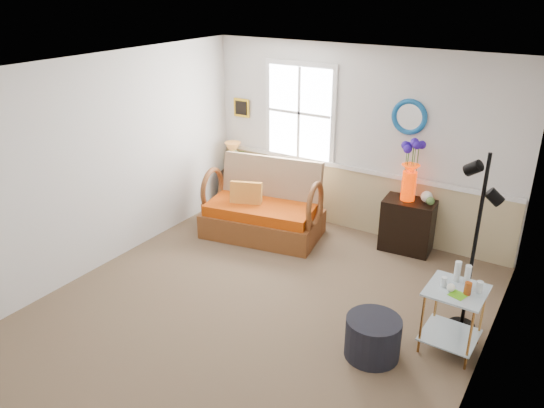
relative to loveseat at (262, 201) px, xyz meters
The scene contains 19 objects.
floor 1.95m from the loveseat, 58.54° to the right, with size 4.50×5.00×0.01m, color brown.
ceiling 2.80m from the loveseat, 58.54° to the right, with size 4.50×5.00×0.01m, color white.
walls 2.03m from the loveseat, 58.54° to the right, with size 4.51×5.01×2.60m.
wainscot 1.32m from the loveseat, 41.89° to the left, with size 4.46×0.02×0.90m, color tan.
chair_rail 1.37m from the loveseat, 41.56° to the left, with size 4.46×0.04×0.06m, color white.
window 1.39m from the loveseat, 84.75° to the left, with size 1.14×0.06×1.44m, color white, non-canonical shape.
picture 1.65m from the loveseat, 136.93° to the left, with size 0.28×0.03×0.28m, color #B68C1A.
mirror 2.26m from the loveseat, 27.62° to the left, with size 0.47×0.47×0.07m, color #15589A.
loveseat is the anchor object (origin of this frame).
throw_pillow 0.23m from the loveseat, 153.83° to the right, with size 0.44×0.11×0.44m, color #D1540C, non-canonical shape.
lamp_stand 1.23m from the loveseat, 146.70° to the left, with size 0.32×0.32×0.57m, color black, non-canonical shape.
table_lamp 1.26m from the loveseat, 145.00° to the left, with size 0.25×0.25×0.46m, color #CA7A32, non-canonical shape.
potted_plant 1.17m from the loveseat, 140.84° to the left, with size 0.35×0.39×0.30m, color #4C7438.
cabinet 1.99m from the loveseat, 19.37° to the left, with size 0.66×0.42×0.71m, color black, non-canonical shape.
flower_vase 2.03m from the loveseat, 20.22° to the left, with size 0.24×0.24×0.81m, color red, non-canonical shape.
side_table 3.15m from the loveseat, 21.32° to the right, with size 0.53×0.53×0.68m, color #A56C30, non-canonical shape.
tabletop_items 3.17m from the loveseat, 20.54° to the right, with size 0.35×0.35×0.21m, color silver, non-canonical shape.
floor_lamp 3.07m from the loveseat, 13.69° to the right, with size 0.28×0.28×1.91m, color black, non-canonical shape.
ottoman 2.87m from the loveseat, 35.27° to the right, with size 0.53×0.53×0.41m, color black.
Camera 1 is at (2.74, -4.09, 3.38)m, focal length 35.00 mm.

